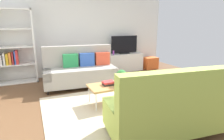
{
  "coord_description": "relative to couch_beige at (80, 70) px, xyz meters",
  "views": [
    {
      "loc": [
        -1.51,
        -3.35,
        1.68
      ],
      "look_at": [
        0.15,
        0.38,
        0.65
      ],
      "focal_mm": 29.26,
      "sensor_mm": 36.0,
      "label": 1
    }
  ],
  "objects": [
    {
      "name": "area_rug",
      "position": [
        0.33,
        -1.62,
        -0.45
      ],
      "size": [
        2.9,
        2.2,
        0.01
      ],
      "primitive_type": "cube",
      "color": "beige",
      "rests_on": "ground_plane"
    },
    {
      "name": "coffee_table",
      "position": [
        0.38,
        -1.42,
        -0.06
      ],
      "size": [
        1.1,
        0.56,
        0.42
      ],
      "color": "#B7844C",
      "rests_on": "ground_plane"
    },
    {
      "name": "table_book_1",
      "position": [
        0.25,
        -1.39,
        0.03
      ],
      "size": [
        0.25,
        0.19,
        0.04
      ],
      "primitive_type": "cube",
      "rotation": [
        0.0,
        0.0,
        0.04
      ],
      "color": "red",
      "rests_on": "table_book_0"
    },
    {
      "name": "vase_0",
      "position": [
        1.3,
        1.06,
        0.29
      ],
      "size": [
        0.08,
        0.08,
        0.2
      ],
      "primitive_type": "cylinder",
      "color": "#33B29E",
      "rests_on": "tv_console"
    },
    {
      "name": "couch_green",
      "position": [
        0.66,
        -2.84,
        -0.01
      ],
      "size": [
        1.99,
        1.08,
        1.1
      ],
      "rotation": [
        0.0,
        0.0,
        -0.13
      ],
      "color": "#A3BC4C",
      "rests_on": "ground_plane"
    },
    {
      "name": "couch_beige",
      "position": [
        0.0,
        0.0,
        0.0
      ],
      "size": [
        1.97,
        1.01,
        1.1
      ],
      "rotation": [
        0.0,
        0.0,
        3.05
      ],
      "color": "gray",
      "rests_on": "ground_plane"
    },
    {
      "name": "tv_console",
      "position": [
        1.88,
        1.01,
        -0.13
      ],
      "size": [
        1.4,
        0.44,
        0.64
      ],
      "primitive_type": "cube",
      "color": "silver",
      "rests_on": "ground_plane"
    },
    {
      "name": "potted_plant",
      "position": [
        0.51,
        -1.5,
        0.14
      ],
      "size": [
        0.23,
        0.23,
        0.33
      ],
      "color": "brown",
      "rests_on": "coffee_table"
    },
    {
      "name": "bottle_0",
      "position": [
        1.44,
        0.97,
        0.26
      ],
      "size": [
        0.06,
        0.06,
        0.15
      ],
      "primitive_type": "cylinder",
      "color": "purple",
      "rests_on": "tv_console"
    },
    {
      "name": "table_book_0",
      "position": [
        0.25,
        -1.39,
        -0.01
      ],
      "size": [
        0.24,
        0.19,
        0.04
      ],
      "primitive_type": "cube",
      "rotation": [
        0.0,
        0.0,
        -0.03
      ],
      "color": "#262626",
      "rests_on": "coffee_table"
    },
    {
      "name": "storage_trunk",
      "position": [
        2.98,
        0.91,
        -0.23
      ],
      "size": [
        0.52,
        0.4,
        0.44
      ],
      "primitive_type": "cube",
      "color": "orange",
      "rests_on": "ground_plane"
    },
    {
      "name": "tv",
      "position": [
        1.88,
        0.99,
        0.5
      ],
      "size": [
        1.0,
        0.2,
        0.64
      ],
      "color": "black",
      "rests_on": "tv_console"
    },
    {
      "name": "bookshelf",
      "position": [
        -1.66,
        1.03,
        0.53
      ],
      "size": [
        1.1,
        0.36,
        2.1
      ],
      "color": "white",
      "rests_on": "ground_plane"
    },
    {
      "name": "ground_plane",
      "position": [
        0.33,
        -1.45,
        -0.45
      ],
      "size": [
        7.68,
        7.68,
        0.0
      ],
      "primitive_type": "plane",
      "color": "brown"
    },
    {
      "name": "wall_far",
      "position": [
        0.33,
        1.35,
        1.0
      ],
      "size": [
        6.4,
        0.12,
        2.9
      ],
      "primitive_type": "cube",
      "color": "white",
      "rests_on": "ground_plane"
    }
  ]
}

